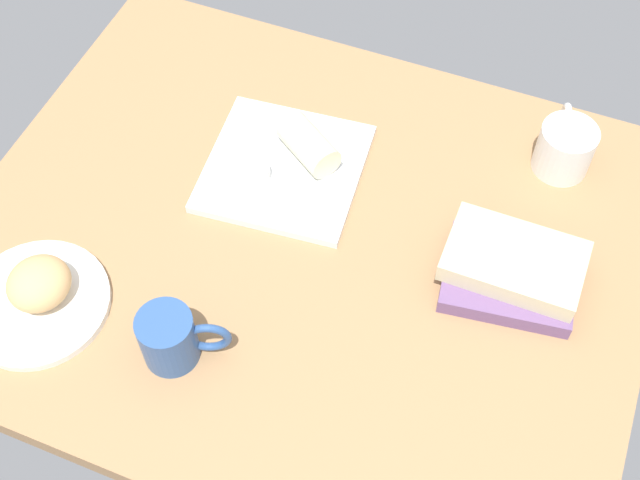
% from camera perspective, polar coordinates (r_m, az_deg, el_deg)
% --- Properties ---
extents(dining_table, '(1.10, 0.90, 0.04)m').
position_cam_1_polar(dining_table, '(1.38, -1.09, -0.48)').
color(dining_table, '#9E754C').
rests_on(dining_table, ground).
extents(round_plate, '(0.22, 0.22, 0.01)m').
position_cam_1_polar(round_plate, '(1.37, -18.57, -4.07)').
color(round_plate, white).
rests_on(round_plate, dining_table).
extents(scone_pastry, '(0.11, 0.11, 0.06)m').
position_cam_1_polar(scone_pastry, '(1.34, -18.45, -2.80)').
color(scone_pastry, tan).
rests_on(scone_pastry, round_plate).
extents(square_plate, '(0.28, 0.28, 0.02)m').
position_cam_1_polar(square_plate, '(1.44, -2.42, 4.86)').
color(square_plate, white).
rests_on(square_plate, dining_table).
extents(sauce_cup, '(0.06, 0.06, 0.03)m').
position_cam_1_polar(sauce_cup, '(1.41, -4.59, 4.61)').
color(sauce_cup, silver).
rests_on(sauce_cup, square_plate).
extents(breakfast_wrap, '(0.13, 0.11, 0.06)m').
position_cam_1_polar(breakfast_wrap, '(1.43, -0.78, 6.47)').
color(breakfast_wrap, beige).
rests_on(breakfast_wrap, square_plate).
extents(book_stack, '(0.22, 0.18, 0.07)m').
position_cam_1_polar(book_stack, '(1.33, 12.81, -1.93)').
color(book_stack, '#6B4C7A').
rests_on(book_stack, dining_table).
extents(coffee_mug, '(0.13, 0.08, 0.10)m').
position_cam_1_polar(coffee_mug, '(1.24, -10.02, -6.52)').
color(coffee_mug, '#2D518C').
rests_on(coffee_mug, dining_table).
extents(second_mug, '(0.10, 0.14, 0.09)m').
position_cam_1_polar(second_mug, '(1.48, 16.21, 6.05)').
color(second_mug, white).
rests_on(second_mug, dining_table).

